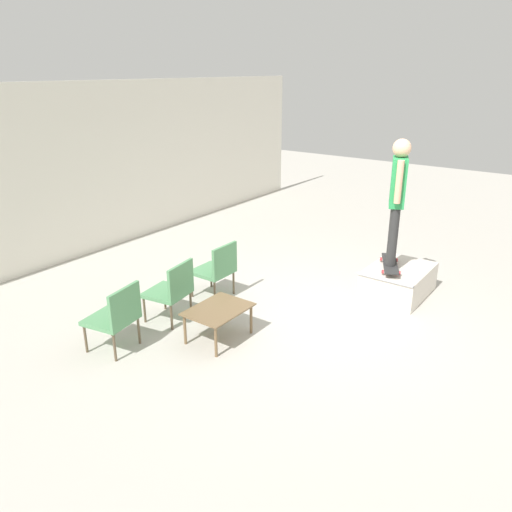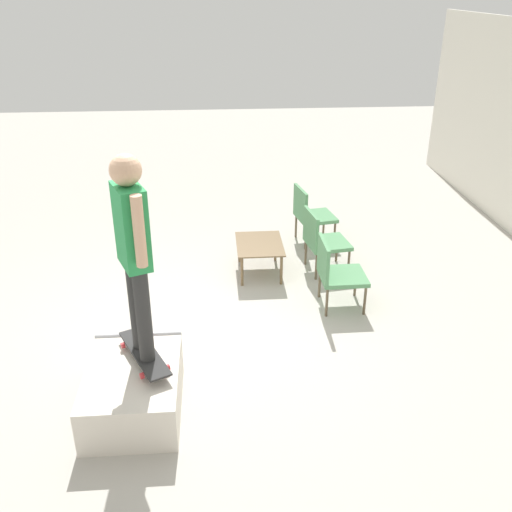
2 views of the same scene
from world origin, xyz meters
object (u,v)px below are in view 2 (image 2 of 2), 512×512
object	(u,v)px
skate_ramp_box	(134,390)
patio_chair_left	(310,213)
skateboard_on_ramp	(144,353)
patio_chair_right	(336,271)
person_skater	(133,243)
coffee_table	(259,247)
patio_chair_center	(321,239)

from	to	relation	value
skate_ramp_box	patio_chair_left	world-z (taller)	patio_chair_left
skateboard_on_ramp	patio_chair_right	world-z (taller)	patio_chair_right
person_skater	coffee_table	world-z (taller)	person_skater
patio_chair_center	skate_ramp_box	bearing A→B (deg)	131.62
skateboard_on_ramp	person_skater	bearing A→B (deg)	64.55
skate_ramp_box	patio_chair_left	distance (m)	4.10
skateboard_on_ramp	coffee_table	world-z (taller)	skateboard_on_ramp
skateboard_on_ramp	patio_chair_left	xyz separation A→B (m)	(-3.36, 2.02, -0.05)
coffee_table	patio_chair_center	world-z (taller)	patio_chair_center
skate_ramp_box	coffee_table	bearing A→B (deg)	152.86
skate_ramp_box	patio_chair_left	bearing A→B (deg)	148.64
person_skater	patio_chair_center	world-z (taller)	person_skater
skate_ramp_box	person_skater	xyz separation A→B (m)	(-0.13, 0.10, 1.37)
person_skater	patio_chair_right	distance (m)	2.77
coffee_table	patio_chair_right	world-z (taller)	patio_chair_right
skate_ramp_box	patio_chair_center	distance (m)	3.35
skate_ramp_box	patio_chair_right	xyz separation A→B (m)	(-1.66, 2.13, 0.25)
person_skater	skate_ramp_box	bearing A→B (deg)	-60.78
skateboard_on_ramp	patio_chair_left	distance (m)	3.93
patio_chair_right	patio_chair_left	bearing A→B (deg)	-0.59
patio_chair_right	coffee_table	bearing A→B (deg)	40.37
patio_chair_center	patio_chair_right	world-z (taller)	same
skate_ramp_box	patio_chair_center	size ratio (longest dim) A/B	1.35
skate_ramp_box	skateboard_on_ramp	distance (m)	0.34
patio_chair_left	person_skater	bearing A→B (deg)	138.80
skate_ramp_box	coffee_table	distance (m)	2.91
coffee_table	patio_chair_left	world-z (taller)	patio_chair_left
skate_ramp_box	patio_chair_left	size ratio (longest dim) A/B	1.35
skateboard_on_ramp	person_skater	world-z (taller)	person_skater
patio_chair_left	patio_chair_center	size ratio (longest dim) A/B	1.00
skate_ramp_box	patio_chair_center	bearing A→B (deg)	140.36
coffee_table	patio_chair_left	size ratio (longest dim) A/B	0.94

